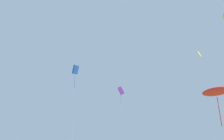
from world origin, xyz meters
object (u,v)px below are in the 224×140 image
object	(u,v)px
kite_red_parafoil	(216,92)
kite_blue_box	(75,70)
kite_yellow_diamond	(200,56)
kite_purple_box	(121,91)

from	to	relation	value
kite_red_parafoil	kite_blue_box	world-z (taller)	kite_blue_box
kite_yellow_diamond	kite_purple_box	size ratio (longest dim) A/B	1.42
kite_yellow_diamond	kite_purple_box	xyz separation A→B (m)	(-17.47, 7.11, -6.94)
kite_yellow_diamond	kite_purple_box	bearing A→B (deg)	157.84
kite_yellow_diamond	kite_blue_box	world-z (taller)	kite_blue_box
kite_red_parafoil	kite_blue_box	distance (m)	43.85
kite_yellow_diamond	kite_purple_box	world-z (taller)	kite_yellow_diamond
kite_red_parafoil	kite_yellow_diamond	world-z (taller)	kite_yellow_diamond
kite_red_parafoil	kite_purple_box	world-z (taller)	kite_purple_box
kite_red_parafoil	kite_yellow_diamond	size ratio (longest dim) A/B	0.42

